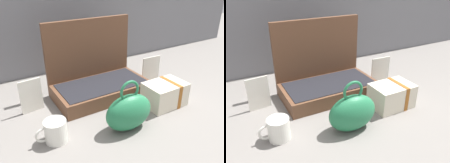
% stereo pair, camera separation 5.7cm
% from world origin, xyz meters
% --- Properties ---
extents(ground_plane, '(6.00, 6.00, 0.00)m').
position_xyz_m(ground_plane, '(0.00, 0.00, 0.00)').
color(ground_plane, slate).
extents(open_suitcase, '(0.48, 0.27, 0.38)m').
position_xyz_m(open_suitcase, '(0.03, 0.15, 0.09)').
color(open_suitcase, brown).
rests_on(open_suitcase, ground_plane).
extents(teal_pouch_handbag, '(0.21, 0.11, 0.22)m').
position_xyz_m(teal_pouch_handbag, '(-0.01, -0.19, 0.08)').
color(teal_pouch_handbag, '#237247').
rests_on(teal_pouch_handbag, ground_plane).
extents(cream_toiletry_bag, '(0.20, 0.14, 0.12)m').
position_xyz_m(cream_toiletry_bag, '(0.25, -0.13, 0.06)').
color(cream_toiletry_bag, beige).
rests_on(cream_toiletry_bag, ground_plane).
extents(coffee_mug, '(0.12, 0.09, 0.09)m').
position_xyz_m(coffee_mug, '(-0.30, -0.11, 0.05)').
color(coffee_mug, silver).
rests_on(coffee_mug, ground_plane).
extents(info_card_left, '(0.12, 0.01, 0.15)m').
position_xyz_m(info_card_left, '(0.37, 0.12, 0.08)').
color(info_card_left, silver).
rests_on(info_card_left, ground_plane).
extents(poster_card_right, '(0.10, 0.02, 0.16)m').
position_xyz_m(poster_card_right, '(-0.32, 0.15, 0.08)').
color(poster_card_right, silver).
rests_on(poster_card_right, ground_plane).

